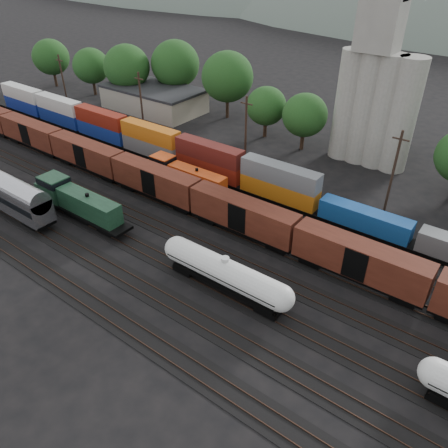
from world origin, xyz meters
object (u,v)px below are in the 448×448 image
Objects in this scene: tank_car_a at (225,273)px; grain_silo at (376,97)px; orange_locomotive at (183,175)px; green_locomotive at (75,200)px.

tank_car_a is 0.57× the size of grain_silo.
orange_locomotive is 33.11m from grain_silo.
green_locomotive is at bearing -121.08° from grain_silo.
green_locomotive reaches higher than tank_car_a.
orange_locomotive is (-19.19, 15.00, -0.24)m from tank_car_a.
green_locomotive is 1.07× the size of orange_locomotive.
grain_silo is at bearing 58.92° from green_locomotive.
grain_silo is (18.46, 26.00, 8.91)m from orange_locomotive.
orange_locomotive is at bearing 67.35° from green_locomotive.
orange_locomotive is 0.56× the size of grain_silo.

